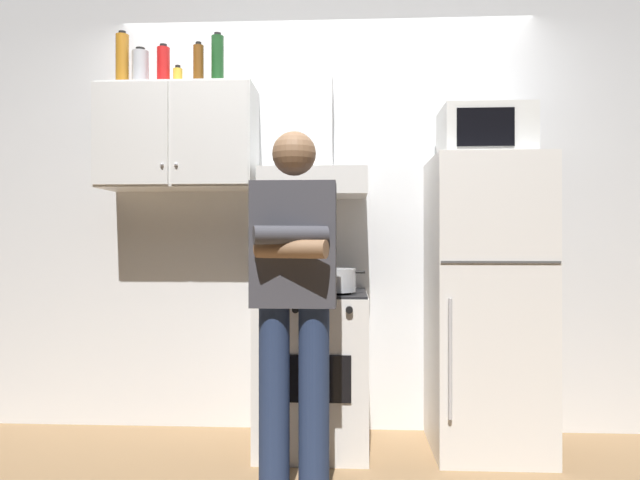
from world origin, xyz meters
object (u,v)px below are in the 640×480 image
Objects in this scene: stove_oven at (313,369)px; microwave at (485,133)px; bottle_spice_jar at (178,77)px; person_standing at (294,295)px; bottle_canister_steel at (140,69)px; upper_cabinet at (179,138)px; refrigerator at (486,304)px; bottle_soda_red at (163,67)px; bottle_wine_green at (218,60)px; bottle_liquor_amber at (122,60)px; cooking_pot at (336,280)px; range_hood at (315,163)px; bottle_beer_brown at (198,65)px.

microwave is (0.95, 0.02, 1.31)m from stove_oven.
stove_oven is at bearing -7.79° from bottle_spice_jar.
person_standing is 7.17× the size of bottle_canister_steel.
upper_cabinet is 0.56× the size of refrigerator.
bottle_soda_red reaches higher than refrigerator.
microwave is 1.79m from bottle_spice_jar.
bottle_liquor_amber is at bearing 179.20° from bottle_wine_green.
bottle_wine_green is at bearing 162.45° from cooking_pot.
bottle_wine_green is at bearing -6.04° from upper_cabinet.
range_hood is 0.72m from cooking_pot.
cooking_pot reaches higher than stove_oven.
bottle_soda_red reaches higher than bottle_spice_jar.
upper_cabinet is 0.81m from range_hood.
upper_cabinet is at bearing 171.10° from stove_oven.
microwave is (0.95, -0.11, 0.14)m from range_hood.
stove_oven is at bearing -6.89° from bottle_soda_red.
bottle_beer_brown is (-0.68, 0.11, 1.74)m from stove_oven.
stove_oven is 3.82× the size of bottle_canister_steel.
bottle_liquor_amber reaches higher than upper_cabinet.
stove_oven is 1.17m from range_hood.
bottle_soda_red reaches higher than person_standing.
bottle_spice_jar is at bearing -178.78° from range_hood.
range_hood reaches higher than stove_oven.
bottle_soda_red reaches higher than cooking_pot.
bottle_soda_red is (-0.09, -0.02, 0.42)m from upper_cabinet.
upper_cabinet is 2.00m from refrigerator.
bottle_wine_green is (0.57, -0.01, -0.01)m from bottle_liquor_amber.
person_standing is 0.52m from cooking_pot.
upper_cabinet is 0.43m from bottle_soda_red.
bottle_soda_red is at bearing -179.71° from bottle_beer_brown.
refrigerator is 0.98× the size of person_standing.
bottle_liquor_amber reaches higher than bottle_wine_green.
refrigerator is 2.13m from bottle_beer_brown.
microwave is at bearing 1.15° from stove_oven.
bottle_beer_brown is (-1.63, 0.11, 1.37)m from refrigerator.
bottle_beer_brown reaches higher than upper_cabinet.
stove_oven is at bearing 85.28° from person_standing.
bottle_liquor_amber is (-1.26, 0.23, 1.27)m from cooking_pot.
stove_oven is 2.87× the size of bottle_wine_green.
bottle_wine_green is (-1.51, 0.08, 0.46)m from microwave.
bottle_beer_brown is at bearing 176.08° from bottle_wine_green.
refrigerator is 1.17m from person_standing.
bottle_liquor_amber is at bearing 179.74° from bottle_soda_red.
cooking_pot is at bearing -11.30° from bottle_canister_steel.
microwave reaches higher than refrigerator.
bottle_beer_brown is at bearing 170.94° from stove_oven.
cooking_pot is 0.95× the size of bottle_liquor_amber.
bottle_soda_red is 0.25m from bottle_liquor_amber.
bottle_soda_red reaches higher than upper_cabinet.
person_standing is at bearing -148.77° from refrigerator.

